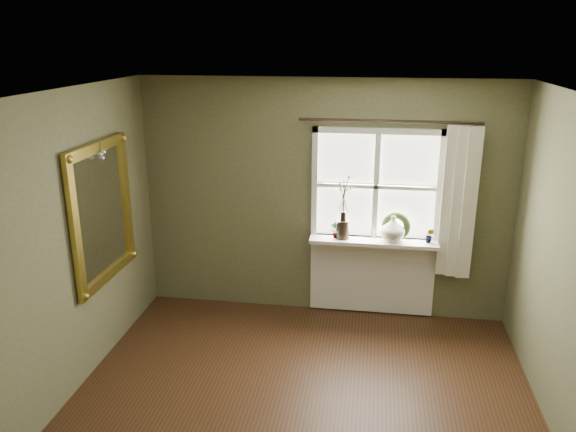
{
  "coord_description": "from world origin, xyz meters",
  "views": [
    {
      "loc": [
        0.51,
        -3.58,
        3.0
      ],
      "look_at": [
        -0.29,
        1.55,
        1.33
      ],
      "focal_mm": 35.0,
      "sensor_mm": 36.0,
      "label": 1
    }
  ],
  "objects_px": {
    "dark_jug": "(343,229)",
    "gilt_mirror": "(102,212)",
    "cream_vase": "(393,229)",
    "wreath": "(396,229)"
  },
  "relations": [
    {
      "from": "wreath",
      "to": "gilt_mirror",
      "type": "distance_m",
      "value": 2.97
    },
    {
      "from": "dark_jug",
      "to": "gilt_mirror",
      "type": "relative_size",
      "value": 0.15
    },
    {
      "from": "cream_vase",
      "to": "gilt_mirror",
      "type": "xyz_separation_m",
      "value": [
        -2.71,
        -1.04,
        0.37
      ]
    },
    {
      "from": "cream_vase",
      "to": "wreath",
      "type": "bearing_deg",
      "value": 50.62
    },
    {
      "from": "dark_jug",
      "to": "wreath",
      "type": "distance_m",
      "value": 0.56
    },
    {
      "from": "cream_vase",
      "to": "wreath",
      "type": "relative_size",
      "value": 0.9
    },
    {
      "from": "cream_vase",
      "to": "dark_jug",
      "type": "bearing_deg",
      "value": 180.0
    },
    {
      "from": "cream_vase",
      "to": "wreath",
      "type": "height_order",
      "value": "cream_vase"
    },
    {
      "from": "wreath",
      "to": "gilt_mirror",
      "type": "xyz_separation_m",
      "value": [
        -2.74,
        -1.08,
        0.39
      ]
    },
    {
      "from": "dark_jug",
      "to": "gilt_mirror",
      "type": "height_order",
      "value": "gilt_mirror"
    }
  ]
}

